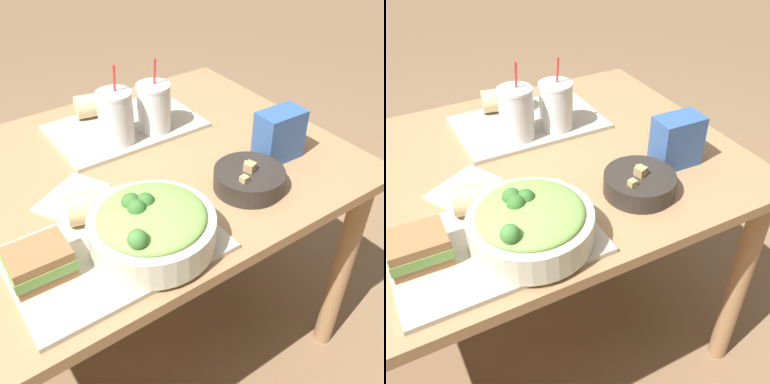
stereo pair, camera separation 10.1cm
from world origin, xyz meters
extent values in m
plane|color=#846647|center=(0.00, 0.00, 0.00)|extent=(12.00, 12.00, 0.00)
cube|color=#A37A51|center=(0.00, 0.00, 0.71)|extent=(1.32, 0.86, 0.03)
cylinder|color=#A37A51|center=(0.60, -0.37, 0.35)|extent=(0.06, 0.06, 0.70)
cylinder|color=#A37A51|center=(0.60, 0.37, 0.35)|extent=(0.06, 0.06, 0.70)
cube|color=#BCB29E|center=(-0.08, -0.26, 0.73)|extent=(0.43, 0.28, 0.01)
cube|color=#BCB29E|center=(0.18, 0.19, 0.73)|extent=(0.43, 0.28, 0.01)
cylinder|color=beige|center=(-0.01, -0.29, 0.77)|extent=(0.26, 0.26, 0.07)
ellipsoid|color=#7FB251|center=(-0.01, -0.29, 0.81)|extent=(0.22, 0.22, 0.05)
sphere|color=#38702D|center=(-0.03, -0.28, 0.83)|extent=(0.04, 0.04, 0.04)
sphere|color=#427F38|center=(-0.07, -0.35, 0.83)|extent=(0.04, 0.04, 0.04)
sphere|color=#38702D|center=(-0.03, -0.25, 0.83)|extent=(0.04, 0.04, 0.04)
sphere|color=#38702D|center=(-0.01, -0.27, 0.83)|extent=(0.04, 0.04, 0.04)
cube|color=beige|center=(0.03, -0.25, 0.82)|extent=(0.04, 0.04, 0.01)
cube|color=beige|center=(0.00, -0.28, 0.82)|extent=(0.06, 0.06, 0.01)
cube|color=beige|center=(-0.03, -0.30, 0.82)|extent=(0.06, 0.06, 0.01)
cylinder|color=#2D2823|center=(0.29, -0.25, 0.75)|extent=(0.17, 0.17, 0.05)
cylinder|color=brown|center=(0.29, -0.25, 0.77)|extent=(0.16, 0.16, 0.01)
cube|color=tan|center=(0.29, -0.25, 0.79)|extent=(0.03, 0.03, 0.02)
cube|color=tan|center=(0.25, -0.27, 0.78)|extent=(0.02, 0.02, 0.02)
cube|color=tan|center=(0.29, -0.24, 0.79)|extent=(0.03, 0.03, 0.02)
cube|color=tan|center=(0.29, -0.25, 0.78)|extent=(0.03, 0.03, 0.02)
cube|color=olive|center=(-0.23, -0.24, 0.75)|extent=(0.12, 0.09, 0.02)
cube|color=#6B9E47|center=(-0.23, -0.24, 0.77)|extent=(0.12, 0.10, 0.02)
cube|color=olive|center=(-0.23, -0.24, 0.79)|extent=(0.12, 0.09, 0.02)
cylinder|color=#DBBC84|center=(-0.06, -0.16, 0.77)|extent=(0.16, 0.11, 0.07)
cylinder|color=beige|center=(0.01, -0.18, 0.77)|extent=(0.02, 0.06, 0.06)
cylinder|color=#DBBC84|center=(0.15, 0.29, 0.77)|extent=(0.15, 0.10, 0.07)
cylinder|color=beige|center=(0.21, 0.28, 0.77)|extent=(0.02, 0.06, 0.06)
cylinder|color=silver|center=(0.12, 0.12, 0.81)|extent=(0.10, 0.10, 0.14)
cylinder|color=black|center=(0.12, 0.12, 0.80)|extent=(0.08, 0.08, 0.11)
cylinder|color=white|center=(0.12, 0.12, 0.88)|extent=(0.10, 0.10, 0.01)
cylinder|color=red|center=(0.13, 0.12, 0.92)|extent=(0.01, 0.02, 0.08)
cylinder|color=silver|center=(0.25, 0.12, 0.80)|extent=(0.10, 0.10, 0.13)
cylinder|color=maroon|center=(0.25, 0.12, 0.80)|extent=(0.08, 0.08, 0.11)
cylinder|color=white|center=(0.25, 0.12, 0.87)|extent=(0.10, 0.10, 0.01)
cylinder|color=red|center=(0.25, 0.12, 0.91)|extent=(0.01, 0.02, 0.08)
cube|color=#335BA3|center=(0.44, -0.19, 0.80)|extent=(0.12, 0.08, 0.13)
cube|color=silver|center=(-0.08, -0.03, 0.73)|extent=(0.20, 0.18, 0.00)
camera|label=1|loc=(-0.33, -0.89, 1.39)|focal=42.00mm
camera|label=2|loc=(-0.25, -0.94, 1.39)|focal=42.00mm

